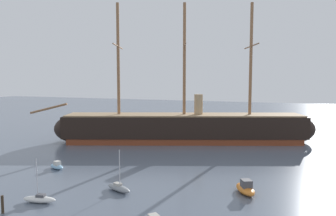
% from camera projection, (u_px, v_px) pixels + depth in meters
% --- Properties ---
extents(tall_ship, '(68.54, 29.24, 34.28)m').
position_uv_depth(tall_ship, '(184.00, 127.00, 83.19)').
color(tall_ship, brown).
rests_on(tall_ship, ground).
extents(sailboat_foreground_left, '(4.66, 2.20, 5.84)m').
position_uv_depth(sailboat_foreground_left, '(39.00, 199.00, 43.33)').
color(sailboat_foreground_left, silver).
rests_on(sailboat_foreground_left, ground).
extents(sailboat_near_centre, '(4.83, 3.17, 6.07)m').
position_uv_depth(sailboat_near_centre, '(119.00, 188.00, 47.67)').
color(sailboat_near_centre, gray).
rests_on(sailboat_near_centre, ground).
extents(motorboat_mid_left, '(3.74, 2.61, 1.45)m').
position_uv_depth(motorboat_mid_left, '(57.00, 166.00, 59.25)').
color(motorboat_mid_left, '#7FB2D6').
rests_on(motorboat_mid_left, ground).
extents(motorboat_mid_right, '(4.08, 5.23, 2.04)m').
position_uv_depth(motorboat_mid_right, '(245.00, 188.00, 46.79)').
color(motorboat_mid_right, orange).
rests_on(motorboat_mid_right, ground).
extents(dinghy_far_left, '(2.54, 2.81, 0.63)m').
position_uv_depth(dinghy_far_left, '(101.00, 137.00, 89.02)').
color(dinghy_far_left, '#236670').
rests_on(dinghy_far_left, ground).
extents(motorboat_distant_centre, '(4.34, 2.89, 1.69)m').
position_uv_depth(motorboat_distant_centre, '(210.00, 137.00, 87.87)').
color(motorboat_distant_centre, '#1E284C').
rests_on(motorboat_distant_centre, ground).
extents(mooring_piling_nearest, '(0.33, 0.33, 2.20)m').
position_uv_depth(mooring_piling_nearest, '(2.00, 204.00, 39.85)').
color(mooring_piling_nearest, '#382B1E').
rests_on(mooring_piling_nearest, ground).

